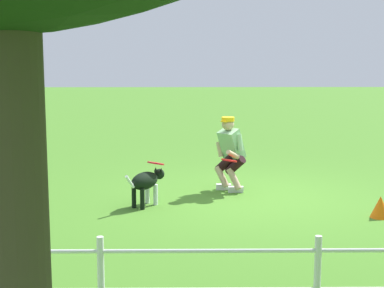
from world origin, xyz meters
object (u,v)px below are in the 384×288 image
(dog, at_px, (147,182))
(frisbee_held, at_px, (229,160))
(frisbee_flying, at_px, (156,163))
(person, at_px, (230,151))
(training_cone, at_px, (380,207))

(dog, distance_m, frisbee_held, 1.48)
(frisbee_flying, bearing_deg, dog, 44.10)
(person, height_order, frisbee_flying, person)
(frisbee_flying, bearing_deg, person, -145.34)
(training_cone, bearing_deg, frisbee_held, -32.08)
(training_cone, bearing_deg, frisbee_flying, -14.49)
(frisbee_held, bearing_deg, training_cone, 147.92)
(person, height_order, dog, person)
(person, height_order, training_cone, person)
(training_cone, bearing_deg, dog, -11.79)
(frisbee_flying, relative_size, frisbee_held, 1.02)
(person, distance_m, training_cone, 2.74)
(dog, distance_m, frisbee_flying, 0.33)
(frisbee_held, relative_size, training_cone, 0.83)
(person, relative_size, dog, 1.52)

